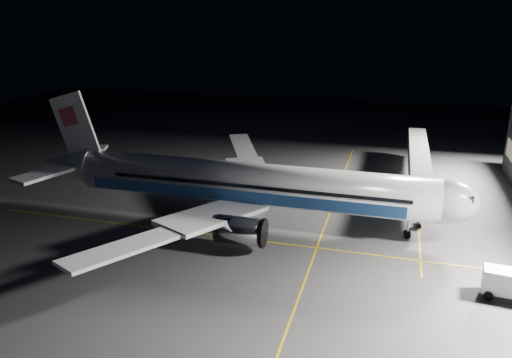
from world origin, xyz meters
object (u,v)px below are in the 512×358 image
object	(u,v)px
jet_bridge	(419,164)
safety_cone_b	(237,204)
baggage_tug	(272,195)
safety_cone_a	(207,202)
safety_cone_c	(227,182)
airliner	(243,184)

from	to	relation	value
jet_bridge	safety_cone_b	xyz separation A→B (m)	(-25.38, -13.91, -4.24)
baggage_tug	safety_cone_b	world-z (taller)	baggage_tug
safety_cone_a	safety_cone_c	size ratio (longest dim) A/B	1.19
safety_cone_b	safety_cone_c	world-z (taller)	safety_cone_b
baggage_tug	safety_cone_a	size ratio (longest dim) A/B	4.61
airliner	safety_cone_b	distance (m)	6.77
airliner	jet_bridge	distance (m)	29.31
jet_bridge	safety_cone_c	distance (m)	30.69
airliner	jet_bridge	bearing A→B (deg)	38.04
airliner	baggage_tug	size ratio (longest dim) A/B	21.10
jet_bridge	baggage_tug	size ratio (longest dim) A/B	11.81
jet_bridge	safety_cone_a	size ratio (longest dim) A/B	54.37
jet_bridge	safety_cone_a	xyz separation A→B (m)	(-30.00, -14.06, -4.27)
safety_cone_a	safety_cone_c	distance (m)	9.24
jet_bridge	safety_cone_c	world-z (taller)	jet_bridge
baggage_tug	safety_cone_c	world-z (taller)	baggage_tug
safety_cone_b	baggage_tug	bearing A→B (deg)	41.74
safety_cone_c	jet_bridge	bearing A→B (deg)	9.12
jet_bridge	safety_cone_a	world-z (taller)	jet_bridge
airliner	baggage_tug	world-z (taller)	airliner
airliner	safety_cone_b	xyz separation A→B (m)	(-2.31, 4.15, -4.82)
airliner	baggage_tug	bearing A→B (deg)	75.93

